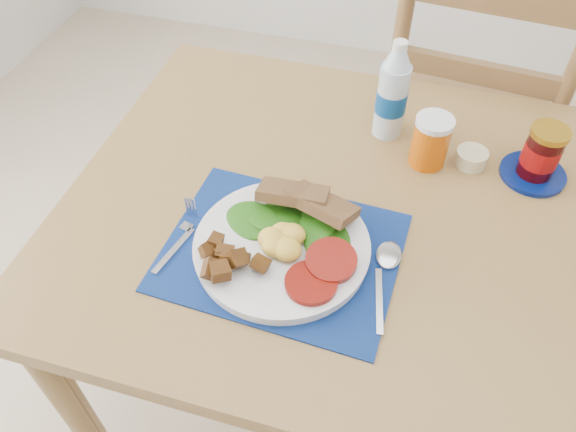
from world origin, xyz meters
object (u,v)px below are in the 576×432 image
object	(u,v)px
chair_far	(471,100)
juice_glass	(430,142)
water_bottle	(392,95)
breakfast_plate	(278,244)
jam_on_saucer	(540,156)

from	to	relation	value
chair_far	juice_glass	xyz separation A→B (m)	(-0.10, -0.45, 0.19)
chair_far	water_bottle	xyz separation A→B (m)	(-0.19, -0.37, 0.24)
breakfast_plate	juice_glass	xyz separation A→B (m)	(0.22, 0.32, 0.03)
juice_glass	water_bottle	bearing A→B (deg)	142.30
juice_glass	jam_on_saucer	bearing A→B (deg)	4.58
breakfast_plate	juice_glass	distance (m)	0.39
chair_far	jam_on_saucer	distance (m)	0.48
chair_far	jam_on_saucer	xyz separation A→B (m)	(0.11, -0.43, 0.19)
breakfast_plate	juice_glass	bearing A→B (deg)	59.94
breakfast_plate	jam_on_saucer	size ratio (longest dim) A/B	2.37
breakfast_plate	water_bottle	bearing A→B (deg)	76.85
chair_far	juice_glass	bearing A→B (deg)	83.63
juice_glass	jam_on_saucer	xyz separation A→B (m)	(0.21, 0.02, 0.00)
breakfast_plate	jam_on_saucer	bearing A→B (deg)	42.74
water_bottle	chair_far	bearing A→B (deg)	62.97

